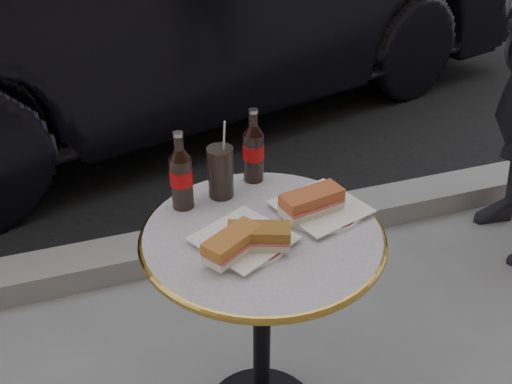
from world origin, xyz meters
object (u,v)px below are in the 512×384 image
object	(u,v)px
bistro_table	(262,336)
cola_glass	(221,172)
plate_left	(244,241)
cola_bottle_right	(253,145)
plate_right	(321,209)
cola_bottle_left	(181,171)

from	to	relation	value
bistro_table	cola_glass	world-z (taller)	cola_glass
plate_left	cola_glass	size ratio (longest dim) A/B	1.44
plate_left	cola_bottle_right	world-z (taller)	cola_bottle_right
cola_glass	plate_right	bearing A→B (deg)	-35.55
plate_right	cola_bottle_right	world-z (taller)	cola_bottle_right
bistro_table	cola_bottle_right	size ratio (longest dim) A/B	3.34
bistro_table	plate_right	distance (m)	0.41
bistro_table	cola_bottle_left	distance (m)	0.53
plate_left	cola_glass	world-z (taller)	cola_glass
bistro_table	cola_bottle_right	distance (m)	0.54
bistro_table	cola_bottle_left	world-z (taller)	cola_bottle_left
cola_bottle_right	cola_glass	size ratio (longest dim) A/B	1.48
bistro_table	cola_bottle_right	world-z (taller)	cola_bottle_right
cola_bottle_left	cola_glass	distance (m)	0.12
plate_right	cola_bottle_right	distance (m)	0.26
bistro_table	plate_right	xyz separation A→B (m)	(0.18, 0.04, 0.37)
cola_bottle_left	cola_glass	xyz separation A→B (m)	(0.11, 0.02, -0.04)
bistro_table	cola_glass	bearing A→B (deg)	103.96
cola_bottle_left	cola_glass	world-z (taller)	cola_bottle_left
plate_left	cola_glass	distance (m)	0.24
cola_bottle_left	cola_bottle_right	bearing A→B (deg)	18.05
cola_glass	bistro_table	bearing A→B (deg)	-76.04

